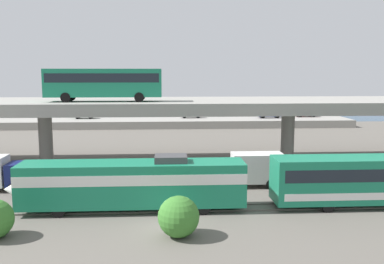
{
  "coord_description": "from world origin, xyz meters",
  "views": [
    {
      "loc": [
        -0.08,
        -26.76,
        10.26
      ],
      "look_at": [
        2.85,
        23.58,
        3.16
      ],
      "focal_mm": 39.31,
      "sensor_mm": 36.0,
      "label": 1
    }
  ],
  "objects": [
    {
      "name": "service_truck_east",
      "position": [
        7.14,
        10.2,
        1.64
      ],
      "size": [
        6.8,
        2.46,
        3.04
      ],
      "rotation": [
        0.0,
        0.0,
        3.14
      ],
      "color": "black",
      "rests_on": "ground_plane"
    },
    {
      "name": "parked_car_0",
      "position": [
        27.97,
        56.69,
        2.19
      ],
      "size": [
        4.33,
        1.95,
        1.5
      ],
      "rotation": [
        0.0,
        0.0,
        3.14
      ],
      "color": "maroon",
      "rests_on": "pier_parking_lot"
    },
    {
      "name": "rail_strip_near",
      "position": [
        0.0,
        3.25,
        0.06
      ],
      "size": [
        110.0,
        0.12,
        0.12
      ],
      "primitive_type": "cube",
      "color": "#59544C",
      "rests_on": "ground_plane"
    },
    {
      "name": "train_locomotive",
      "position": [
        -3.56,
        4.0,
        2.19
      ],
      "size": [
        17.83,
        3.04,
        4.18
      ],
      "rotation": [
        0.0,
        0.0,
        3.14
      ],
      "color": "#197A56",
      "rests_on": "ground_plane"
    },
    {
      "name": "parked_car_2",
      "position": [
        4.5,
        56.03,
        2.19
      ],
      "size": [
        4.28,
        1.94,
        1.5
      ],
      "color": "#B7B7BC",
      "rests_on": "pier_parking_lot"
    },
    {
      "name": "shrub_right",
      "position": [
        0.55,
        -1.4,
        1.32
      ],
      "size": [
        2.63,
        2.63,
        2.63
      ],
      "primitive_type": "sphere",
      "color": "#38772C",
      "rests_on": "ground_plane"
    },
    {
      "name": "highway_overpass",
      "position": [
        0.0,
        20.0,
        6.53
      ],
      "size": [
        96.0,
        12.42,
        7.29
      ],
      "color": "gray",
      "rests_on": "ground_plane"
    },
    {
      "name": "transit_bus_on_overpass",
      "position": [
        -6.69,
        17.76,
        9.35
      ],
      "size": [
        12.0,
        2.68,
        3.4
      ],
      "color": "#197A56",
      "rests_on": "highway_overpass"
    },
    {
      "name": "parked_car_3",
      "position": [
        -16.34,
        55.98,
        2.19
      ],
      "size": [
        4.02,
        1.98,
        1.5
      ],
      "color": "#0C4C26",
      "rests_on": "pier_parking_lot"
    },
    {
      "name": "parked_car_1",
      "position": [
        19.98,
        54.96,
        2.2
      ],
      "size": [
        4.64,
        1.89,
        1.5
      ],
      "color": "navy",
      "rests_on": "pier_parking_lot"
    },
    {
      "name": "ground_plane",
      "position": [
        0.0,
        0.0,
        0.0
      ],
      "size": [
        260.0,
        260.0,
        0.0
      ],
      "primitive_type": "plane",
      "color": "#605B54"
    },
    {
      "name": "rail_strip_far",
      "position": [
        0.0,
        4.75,
        0.06
      ],
      "size": [
        110.0,
        0.12,
        0.12
      ],
      "primitive_type": "cube",
      "color": "#59544C",
      "rests_on": "ground_plane"
    },
    {
      "name": "harbor_water",
      "position": [
        0.0,
        78.0,
        0.0
      ],
      "size": [
        140.0,
        36.0,
        0.01
      ],
      "primitive_type": "cube",
      "color": "navy",
      "rests_on": "ground_plane"
    },
    {
      "name": "pier_parking_lot",
      "position": [
        0.0,
        55.0,
        0.71
      ],
      "size": [
        70.68,
        10.52,
        1.42
      ],
      "primitive_type": "cube",
      "color": "gray",
      "rests_on": "ground_plane"
    }
  ]
}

